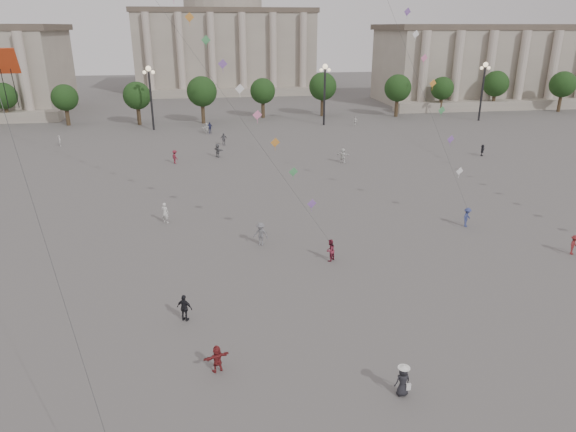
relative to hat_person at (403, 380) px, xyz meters
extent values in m
plane|color=#504D4B|center=(-2.91, 1.41, -0.85)|extent=(360.00, 360.00, 0.00)
cube|color=gray|center=(72.09, 96.41, 7.15)|extent=(80.00, 22.00, 16.00)
cube|color=brown|center=(72.09, 96.41, 15.75)|extent=(81.60, 22.44, 1.20)
cube|color=gray|center=(-2.91, 131.41, 9.15)|extent=(46.00, 30.00, 20.00)
cube|color=brown|center=(-2.91, 131.41, 19.75)|extent=(46.92, 30.60, 1.20)
cube|color=gray|center=(-2.91, 114.41, 0.15)|extent=(48.30, 4.00, 2.00)
cylinder|color=gray|center=(-2.91, 131.41, 21.65)|extent=(21.00, 21.00, 5.00)
cylinder|color=#362A1B|center=(-44.91, 79.41, 0.91)|extent=(0.70, 0.70, 3.52)
cylinder|color=#362A1B|center=(-32.91, 79.41, 0.91)|extent=(0.70, 0.70, 3.52)
sphere|color=black|center=(-32.91, 79.41, 4.59)|extent=(5.12, 5.12, 5.12)
cylinder|color=#362A1B|center=(-20.91, 79.41, 0.91)|extent=(0.70, 0.70, 3.52)
sphere|color=black|center=(-20.91, 79.41, 4.59)|extent=(5.12, 5.12, 5.12)
cylinder|color=#362A1B|center=(-8.91, 79.41, 0.91)|extent=(0.70, 0.70, 3.52)
sphere|color=black|center=(-8.91, 79.41, 4.59)|extent=(5.12, 5.12, 5.12)
cylinder|color=#362A1B|center=(3.09, 79.41, 0.91)|extent=(0.70, 0.70, 3.52)
sphere|color=black|center=(3.09, 79.41, 4.59)|extent=(5.12, 5.12, 5.12)
cylinder|color=#362A1B|center=(15.09, 79.41, 0.91)|extent=(0.70, 0.70, 3.52)
sphere|color=black|center=(15.09, 79.41, 4.59)|extent=(5.12, 5.12, 5.12)
cylinder|color=#362A1B|center=(27.09, 79.41, 0.91)|extent=(0.70, 0.70, 3.52)
sphere|color=black|center=(27.09, 79.41, 4.59)|extent=(5.12, 5.12, 5.12)
cylinder|color=#362A1B|center=(39.09, 79.41, 0.91)|extent=(0.70, 0.70, 3.52)
sphere|color=black|center=(39.09, 79.41, 4.59)|extent=(5.12, 5.12, 5.12)
cylinder|color=#362A1B|center=(51.09, 79.41, 0.91)|extent=(0.70, 0.70, 3.52)
sphere|color=black|center=(51.09, 79.41, 4.59)|extent=(5.12, 5.12, 5.12)
cylinder|color=#362A1B|center=(63.09, 79.41, 0.91)|extent=(0.70, 0.70, 3.52)
sphere|color=black|center=(63.09, 79.41, 4.59)|extent=(5.12, 5.12, 5.12)
cylinder|color=#262628|center=(-17.91, 71.41, 4.15)|extent=(0.36, 0.36, 10.00)
sphere|color=#FFE5B2|center=(-17.91, 71.41, 9.35)|extent=(0.90, 0.90, 0.90)
sphere|color=#FFE5B2|center=(-18.61, 71.41, 8.75)|extent=(0.60, 0.60, 0.60)
sphere|color=#FFE5B2|center=(-17.21, 71.41, 8.75)|extent=(0.60, 0.60, 0.60)
cylinder|color=#262628|center=(12.09, 71.41, 4.15)|extent=(0.36, 0.36, 10.00)
sphere|color=#FFE5B2|center=(12.09, 71.41, 9.35)|extent=(0.90, 0.90, 0.90)
sphere|color=#FFE5B2|center=(11.39, 71.41, 8.75)|extent=(0.60, 0.60, 0.60)
sphere|color=#FFE5B2|center=(12.79, 71.41, 8.75)|extent=(0.60, 0.60, 0.60)
cylinder|color=#262628|center=(42.09, 71.41, 4.15)|extent=(0.36, 0.36, 10.00)
sphere|color=#FFE5B2|center=(42.09, 71.41, 9.35)|extent=(0.90, 0.90, 0.90)
sphere|color=#FFE5B2|center=(41.39, 71.41, 8.75)|extent=(0.60, 0.60, 0.60)
sphere|color=#FFE5B2|center=(42.79, 71.41, 8.75)|extent=(0.60, 0.60, 0.60)
imported|color=navy|center=(-8.36, 66.94, 0.08)|extent=(1.10, 0.47, 1.86)
imported|color=silver|center=(-8.91, 66.73, 0.04)|extent=(1.70, 1.23, 1.77)
imported|color=slate|center=(-4.85, 19.11, 0.13)|extent=(1.45, 1.20, 1.95)
imported|color=silver|center=(8.55, 44.31, 0.12)|extent=(1.86, 1.29, 1.93)
imported|color=maroon|center=(19.09, 13.56, -0.05)|extent=(1.18, 1.09, 1.59)
imported|color=black|center=(28.52, 45.07, -0.06)|extent=(1.22, 1.45, 1.56)
imported|color=beige|center=(-30.53, 60.40, -0.05)|extent=(0.47, 0.63, 1.60)
imported|color=slate|center=(-7.50, 49.87, 0.08)|extent=(1.46, 1.72, 1.86)
imported|color=silver|center=(-12.87, 25.51, 0.11)|extent=(0.83, 0.74, 1.92)
imported|color=slate|center=(-6.43, 57.36, 0.08)|extent=(1.15, 0.66, 1.85)
imported|color=maroon|center=(-13.09, 47.27, 0.03)|extent=(1.16, 1.31, 1.76)
imported|color=silver|center=(17.38, 69.41, 0.00)|extent=(1.06, 0.61, 1.70)
imported|color=black|center=(-10.58, 8.42, 0.01)|extent=(1.09, 0.84, 1.72)
imported|color=maroon|center=(-8.77, 3.22, -0.10)|extent=(1.46, 0.87, 1.50)
imported|color=maroon|center=(0.03, 15.34, 0.02)|extent=(1.06, 1.05, 1.73)
imported|color=navy|center=(13.69, 20.41, 0.03)|extent=(1.28, 1.24, 1.75)
imported|color=black|center=(0.00, 0.00, -0.05)|extent=(0.85, 0.63, 1.59)
cone|color=white|center=(0.00, 0.00, 0.77)|extent=(0.52, 0.52, 0.14)
cylinder|color=white|center=(0.00, 0.00, 0.71)|extent=(0.60, 0.60, 0.02)
cube|color=white|center=(0.25, -0.15, -0.30)|extent=(0.22, 0.10, 0.35)
cylinder|color=#3F3F3F|center=(-14.03, -2.36, 7.69)|extent=(0.02, 0.02, 19.69)
cube|color=#8A5CB8|center=(-1.17, 16.63, 3.38)|extent=(0.76, 0.25, 0.76)
cube|color=#4AA05D|center=(-2.38, 17.92, 5.57)|extent=(0.76, 0.25, 0.76)
cube|color=orange|center=(-3.59, 19.20, 7.59)|extent=(0.76, 0.25, 0.76)
cube|color=pink|center=(-4.79, 20.49, 9.51)|extent=(0.76, 0.25, 0.76)
cube|color=white|center=(-6.00, 21.77, 11.36)|extent=(0.76, 0.25, 0.76)
cube|color=#8A5CB8|center=(-7.20, 23.06, 13.16)|extent=(0.76, 0.25, 0.76)
cube|color=#4AA05D|center=(-8.41, 24.35, 14.91)|extent=(0.76, 0.25, 0.76)
cube|color=orange|center=(-9.62, 25.63, 16.62)|extent=(0.76, 0.25, 0.76)
cube|color=white|center=(13.32, 22.05, 3.83)|extent=(0.76, 0.25, 0.76)
cube|color=#8A5CB8|center=(12.95, 23.68, 6.38)|extent=(0.76, 0.25, 0.76)
cube|color=#4AA05D|center=(12.58, 25.31, 8.74)|extent=(0.76, 0.25, 0.76)
cube|color=orange|center=(12.21, 26.94, 10.98)|extent=(0.76, 0.25, 0.76)
cube|color=pink|center=(11.85, 28.57, 13.13)|extent=(0.76, 0.25, 0.76)
cube|color=white|center=(11.48, 30.21, 15.22)|extent=(0.76, 0.25, 0.76)
cube|color=#8A5CB8|center=(11.11, 31.84, 17.26)|extent=(0.76, 0.25, 0.76)
camera|label=1|loc=(-8.58, -19.22, 15.94)|focal=32.00mm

